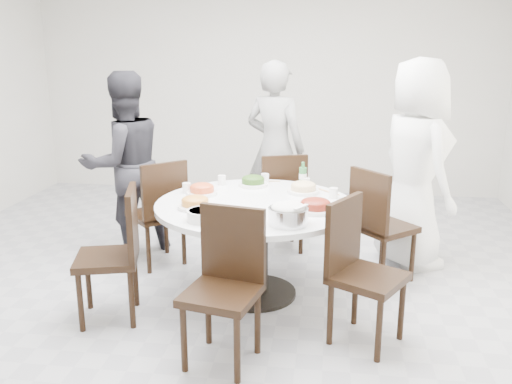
# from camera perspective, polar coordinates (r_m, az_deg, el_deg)

# --- Properties ---
(floor) EXTENTS (6.00, 6.00, 0.01)m
(floor) POSITION_cam_1_polar(r_m,az_deg,el_deg) (4.55, -3.44, -9.44)
(floor) COLOR #AAAAAF
(floor) RESTS_ON ground
(wall_back) EXTENTS (6.00, 0.01, 2.80)m
(wall_back) POSITION_cam_1_polar(r_m,az_deg,el_deg) (7.12, 1.12, 11.16)
(wall_back) COLOR silver
(wall_back) RESTS_ON ground
(dining_table) EXTENTS (1.50, 1.50, 0.75)m
(dining_table) POSITION_cam_1_polar(r_m,az_deg,el_deg) (4.19, -0.09, -6.07)
(dining_table) COLOR white
(dining_table) RESTS_ON floor
(chair_ne) EXTENTS (0.59, 0.59, 0.95)m
(chair_ne) POSITION_cam_1_polar(r_m,az_deg,el_deg) (4.56, 13.37, -3.36)
(chair_ne) COLOR black
(chair_ne) RESTS_ON floor
(chair_n) EXTENTS (0.53, 0.53, 0.95)m
(chair_n) POSITION_cam_1_polar(r_m,az_deg,el_deg) (5.11, 2.49, -0.95)
(chair_n) COLOR black
(chair_n) RESTS_ON floor
(chair_nw) EXTENTS (0.59, 0.59, 0.95)m
(chair_nw) POSITION_cam_1_polar(r_m,az_deg,el_deg) (4.85, -10.44, -2.08)
(chair_nw) COLOR black
(chair_nw) RESTS_ON floor
(chair_sw) EXTENTS (0.52, 0.52, 0.95)m
(chair_sw) POSITION_cam_1_polar(r_m,az_deg,el_deg) (3.94, -15.46, -6.47)
(chair_sw) COLOR black
(chair_sw) RESTS_ON floor
(chair_s) EXTENTS (0.50, 0.50, 0.95)m
(chair_s) POSITION_cam_1_polar(r_m,az_deg,el_deg) (3.29, -3.70, -10.34)
(chair_s) COLOR black
(chair_s) RESTS_ON floor
(chair_se) EXTENTS (0.57, 0.57, 0.95)m
(chair_se) POSITION_cam_1_polar(r_m,az_deg,el_deg) (3.57, 11.74, -8.51)
(chair_se) COLOR black
(chair_se) RESTS_ON floor
(diner_right) EXTENTS (0.88, 1.04, 1.81)m
(diner_right) POSITION_cam_1_polar(r_m,az_deg,el_deg) (4.84, 16.38, 2.76)
(diner_right) COLOR white
(diner_right) RESTS_ON floor
(diner_middle) EXTENTS (0.75, 0.63, 1.76)m
(diner_middle) POSITION_cam_1_polar(r_m,az_deg,el_deg) (5.53, 2.01, 4.59)
(diner_middle) COLOR black
(diner_middle) RESTS_ON floor
(diner_left) EXTENTS (1.03, 1.02, 1.68)m
(diner_left) POSITION_cam_1_polar(r_m,az_deg,el_deg) (5.12, -13.66, 2.86)
(diner_left) COLOR #222227
(diner_left) RESTS_ON floor
(dish_greens) EXTENTS (0.24, 0.24, 0.06)m
(dish_greens) POSITION_cam_1_polar(r_m,az_deg,el_deg) (4.54, -0.32, 1.03)
(dish_greens) COLOR white
(dish_greens) RESTS_ON dining_table
(dish_pale) EXTENTS (0.26, 0.26, 0.07)m
(dish_pale) POSITION_cam_1_polar(r_m,az_deg,el_deg) (4.35, 5.00, 0.36)
(dish_pale) COLOR white
(dish_pale) RESTS_ON dining_table
(dish_orange) EXTENTS (0.24, 0.24, 0.07)m
(dish_orange) POSITION_cam_1_polar(r_m,az_deg,el_deg) (4.30, -5.70, 0.15)
(dish_orange) COLOR white
(dish_orange) RESTS_ON dining_table
(dish_redbrown) EXTENTS (0.28, 0.28, 0.07)m
(dish_redbrown) POSITION_cam_1_polar(r_m,az_deg,el_deg) (3.87, 6.27, -1.55)
(dish_redbrown) COLOR white
(dish_redbrown) RESTS_ON dining_table
(dish_tofu) EXTENTS (0.25, 0.25, 0.07)m
(dish_tofu) POSITION_cam_1_polar(r_m,az_deg,el_deg) (3.94, -6.43, -1.26)
(dish_tofu) COLOR white
(dish_tofu) RESTS_ON dining_table
(rice_bowl) EXTENTS (0.26, 0.26, 0.11)m
(rice_bowl) POSITION_cam_1_polar(r_m,az_deg,el_deg) (3.57, 3.41, -2.55)
(rice_bowl) COLOR silver
(rice_bowl) RESTS_ON dining_table
(soup_bowl) EXTENTS (0.24, 0.24, 0.07)m
(soup_bowl) POSITION_cam_1_polar(r_m,az_deg,el_deg) (3.66, -5.46, -2.45)
(soup_bowl) COLOR white
(soup_bowl) RESTS_ON dining_table
(beverage_bottle) EXTENTS (0.06, 0.06, 0.21)m
(beverage_bottle) POSITION_cam_1_polar(r_m,az_deg,el_deg) (4.51, 4.95, 1.84)
(beverage_bottle) COLOR #2B6D37
(beverage_bottle) RESTS_ON dining_table
(tea_cups) EXTENTS (0.07, 0.07, 0.08)m
(tea_cups) POSITION_cam_1_polar(r_m,az_deg,el_deg) (4.69, 0.66, 1.56)
(tea_cups) COLOR white
(tea_cups) RESTS_ON dining_table
(chopsticks) EXTENTS (0.24, 0.04, 0.01)m
(chopsticks) POSITION_cam_1_polar(r_m,az_deg,el_deg) (4.65, 1.37, 1.03)
(chopsticks) COLOR tan
(chopsticks) RESTS_ON dining_table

